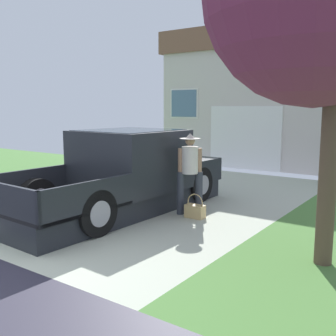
{
  "coord_description": "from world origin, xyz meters",
  "views": [
    {
      "loc": [
        5.12,
        -3.02,
        2.13
      ],
      "look_at": [
        0.65,
        3.33,
        0.95
      ],
      "focal_mm": 42.46,
      "sensor_mm": 36.0,
      "label": 1
    }
  ],
  "objects_px": {
    "person_with_hat": "(190,168)",
    "house_with_garage": "(290,98)",
    "handbag": "(195,210)",
    "pickup_truck": "(129,174)"
  },
  "relations": [
    {
      "from": "pickup_truck",
      "to": "handbag",
      "type": "bearing_deg",
      "value": 8.85
    },
    {
      "from": "house_with_garage",
      "to": "pickup_truck",
      "type": "bearing_deg",
      "value": -91.53
    },
    {
      "from": "handbag",
      "to": "house_with_garage",
      "type": "bearing_deg",
      "value": 97.86
    },
    {
      "from": "house_with_garage",
      "to": "person_with_hat",
      "type": "bearing_deg",
      "value": -83.44
    },
    {
      "from": "pickup_truck",
      "to": "person_with_hat",
      "type": "relative_size",
      "value": 3.18
    },
    {
      "from": "person_with_hat",
      "to": "handbag",
      "type": "bearing_deg",
      "value": 108.04
    },
    {
      "from": "person_with_hat",
      "to": "house_with_garage",
      "type": "xyz_separation_m",
      "value": [
        -1.05,
        9.13,
        1.59
      ]
    },
    {
      "from": "person_with_hat",
      "to": "house_with_garage",
      "type": "relative_size",
      "value": 0.19
    },
    {
      "from": "pickup_truck",
      "to": "person_with_hat",
      "type": "height_order",
      "value": "pickup_truck"
    },
    {
      "from": "pickup_truck",
      "to": "handbag",
      "type": "height_order",
      "value": "pickup_truck"
    }
  ]
}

